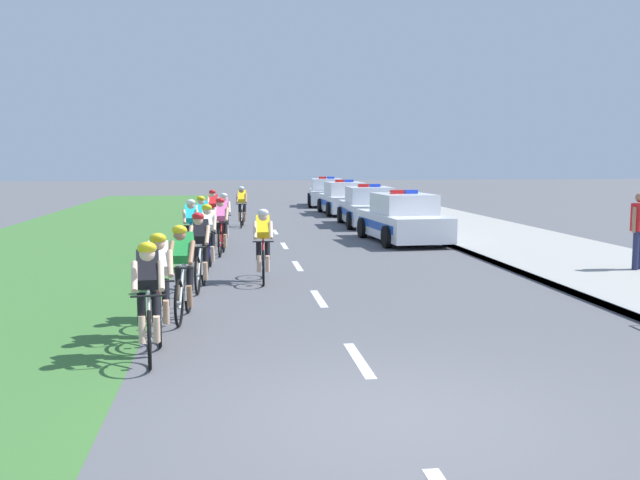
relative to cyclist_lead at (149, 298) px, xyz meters
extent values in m
plane|color=#56565B|center=(2.61, -2.39, -0.79)|extent=(160.00, 160.00, 0.00)
cube|color=#A3A099|center=(9.56, 11.61, -0.73)|extent=(4.46, 60.00, 0.12)
cube|color=#9E9E99|center=(7.41, 11.61, -0.72)|extent=(0.16, 60.00, 0.13)
cube|color=#3D7033|center=(-3.71, 11.61, -0.78)|extent=(7.00, 60.00, 0.01)
cube|color=white|center=(2.61, -0.39, -0.78)|extent=(0.14, 1.60, 0.01)
cube|color=white|center=(2.61, 3.61, -0.78)|extent=(0.14, 1.60, 0.01)
cube|color=white|center=(2.61, 7.61, -0.78)|extent=(0.14, 1.60, 0.01)
cube|color=white|center=(2.61, 11.61, -0.78)|extent=(0.14, 1.60, 0.01)
cube|color=white|center=(2.61, 15.61, -0.78)|extent=(0.14, 1.60, 0.01)
cube|color=white|center=(2.61, 19.61, -0.78)|extent=(0.14, 1.60, 0.01)
cube|color=white|center=(2.61, 23.61, -0.78)|extent=(0.14, 1.60, 0.01)
torus|color=black|center=(0.05, -0.47, -0.42)|extent=(0.12, 0.72, 0.72)
cylinder|color=#99999E|center=(0.05, -0.47, -0.42)|extent=(0.07, 0.07, 0.06)
torus|color=black|center=(-0.05, 0.52, -0.42)|extent=(0.12, 0.72, 0.72)
cylinder|color=#99999E|center=(-0.05, 0.52, -0.42)|extent=(0.07, 0.07, 0.06)
cylinder|color=silver|center=(0.00, -0.03, 0.11)|extent=(0.09, 0.55, 0.04)
cylinder|color=silver|center=(0.02, -0.20, -0.21)|extent=(0.09, 0.48, 0.63)
cylinder|color=silver|center=(-0.02, 0.17, -0.19)|extent=(0.04, 0.04, 0.65)
cylinder|color=black|center=(0.04, -0.38, 0.09)|extent=(0.42, 0.07, 0.03)
cube|color=black|center=(-0.02, 0.17, 0.15)|extent=(0.12, 0.23, 0.05)
cube|color=black|center=(-0.01, 0.05, 0.35)|extent=(0.34, 0.56, 0.47)
cube|color=black|center=(-0.02, 0.16, 0.19)|extent=(0.30, 0.23, 0.18)
cylinder|color=black|center=(0.08, 0.12, -0.15)|extent=(0.13, 0.23, 0.40)
cylinder|color=beige|center=(0.09, 0.04, -0.41)|extent=(0.11, 0.16, 0.36)
cylinder|color=black|center=(-0.10, 0.10, -0.15)|extent=(0.13, 0.18, 0.40)
cylinder|color=beige|center=(-0.09, 0.02, -0.41)|extent=(0.10, 0.13, 0.36)
cylinder|color=beige|center=(0.18, -0.15, 0.30)|extent=(0.12, 0.41, 0.35)
cylinder|color=beige|center=(-0.14, -0.18, 0.30)|extent=(0.12, 0.41, 0.35)
sphere|color=beige|center=(0.03, -0.25, 0.59)|extent=(0.19, 0.19, 0.19)
ellipsoid|color=yellow|center=(0.03, -0.26, 0.66)|extent=(0.26, 0.34, 0.24)
torus|color=black|center=(0.08, 0.55, -0.42)|extent=(0.11, 0.72, 0.72)
cylinder|color=#99999E|center=(0.08, 0.55, -0.42)|extent=(0.07, 0.07, 0.06)
torus|color=black|center=(-0.02, 1.55, -0.42)|extent=(0.11, 0.72, 0.72)
cylinder|color=#99999E|center=(-0.02, 1.55, -0.42)|extent=(0.07, 0.07, 0.06)
cylinder|color=#B21919|center=(0.03, 1.00, 0.11)|extent=(0.09, 0.55, 0.04)
cylinder|color=#B21919|center=(0.05, 0.83, -0.21)|extent=(0.09, 0.48, 0.63)
cylinder|color=#B21919|center=(0.02, 1.20, -0.19)|extent=(0.04, 0.04, 0.65)
cylinder|color=black|center=(0.07, 0.65, 0.09)|extent=(0.42, 0.07, 0.03)
cube|color=black|center=(0.02, 1.20, 0.15)|extent=(0.12, 0.23, 0.05)
cube|color=white|center=(0.03, 1.08, 0.35)|extent=(0.33, 0.57, 0.46)
cube|color=black|center=(0.02, 1.19, 0.19)|extent=(0.30, 0.23, 0.18)
cylinder|color=black|center=(0.11, 1.15, -0.15)|extent=(0.13, 0.23, 0.40)
cylinder|color=tan|center=(0.12, 1.07, -0.41)|extent=(0.10, 0.16, 0.36)
cylinder|color=black|center=(-0.07, 1.13, -0.15)|extent=(0.13, 0.18, 0.40)
cylinder|color=tan|center=(-0.06, 1.05, -0.41)|extent=(0.10, 0.13, 0.36)
cylinder|color=tan|center=(0.21, 0.88, 0.30)|extent=(0.11, 0.41, 0.35)
cylinder|color=tan|center=(-0.11, 0.85, 0.30)|extent=(0.11, 0.41, 0.35)
sphere|color=tan|center=(0.06, 0.78, 0.59)|extent=(0.19, 0.19, 0.19)
ellipsoid|color=yellow|center=(0.06, 0.77, 0.66)|extent=(0.26, 0.33, 0.24)
torus|color=black|center=(0.25, 1.71, -0.42)|extent=(0.11, 0.73, 0.72)
cylinder|color=#99999E|center=(0.25, 1.71, -0.42)|extent=(0.07, 0.07, 0.06)
torus|color=black|center=(0.34, 2.71, -0.42)|extent=(0.11, 0.73, 0.72)
cylinder|color=#99999E|center=(0.34, 2.71, -0.42)|extent=(0.07, 0.07, 0.06)
cylinder|color=white|center=(0.29, 2.16, 0.11)|extent=(0.08, 0.55, 0.04)
cylinder|color=white|center=(0.28, 1.98, -0.21)|extent=(0.08, 0.48, 0.63)
cylinder|color=white|center=(0.31, 2.36, -0.19)|extent=(0.04, 0.04, 0.65)
cylinder|color=black|center=(0.26, 1.81, 0.09)|extent=(0.42, 0.06, 0.03)
cube|color=black|center=(0.31, 2.36, 0.15)|extent=(0.12, 0.23, 0.05)
cube|color=green|center=(0.30, 2.23, 0.35)|extent=(0.33, 0.56, 0.47)
cube|color=black|center=(0.31, 2.35, 0.19)|extent=(0.30, 0.22, 0.18)
cylinder|color=black|center=(0.39, 2.29, -0.15)|extent=(0.13, 0.23, 0.40)
cylinder|color=#9E7051|center=(0.39, 2.21, -0.41)|extent=(0.10, 0.16, 0.36)
cylinder|color=black|center=(0.21, 2.31, -0.15)|extent=(0.12, 0.18, 0.40)
cylinder|color=#9E7051|center=(0.21, 2.23, -0.41)|extent=(0.10, 0.13, 0.36)
cylinder|color=#9E7051|center=(0.44, 2.01, 0.30)|extent=(0.11, 0.41, 0.35)
cylinder|color=#9E7051|center=(0.12, 2.03, 0.30)|extent=(0.11, 0.41, 0.35)
sphere|color=#9E7051|center=(0.27, 1.93, 0.59)|extent=(0.19, 0.19, 0.19)
ellipsoid|color=yellow|center=(0.27, 1.92, 0.66)|extent=(0.26, 0.33, 0.24)
torus|color=black|center=(0.42, 4.27, -0.42)|extent=(0.10, 0.73, 0.72)
cylinder|color=#99999E|center=(0.42, 4.27, -0.42)|extent=(0.06, 0.06, 0.06)
torus|color=black|center=(0.50, 5.27, -0.42)|extent=(0.10, 0.73, 0.72)
cylinder|color=#99999E|center=(0.50, 5.27, -0.42)|extent=(0.06, 0.06, 0.06)
cylinder|color=white|center=(0.46, 4.72, 0.11)|extent=(0.08, 0.55, 0.04)
cylinder|color=white|center=(0.45, 4.54, -0.21)|extent=(0.08, 0.48, 0.63)
cylinder|color=white|center=(0.48, 4.92, -0.19)|extent=(0.04, 0.04, 0.65)
cylinder|color=black|center=(0.43, 4.37, 0.09)|extent=(0.42, 0.06, 0.03)
cube|color=black|center=(0.48, 4.92, 0.15)|extent=(0.12, 0.23, 0.05)
cube|color=black|center=(0.47, 4.79, 0.35)|extent=(0.32, 0.57, 0.44)
cube|color=black|center=(0.47, 4.91, 0.19)|extent=(0.30, 0.22, 0.18)
cylinder|color=black|center=(0.56, 4.85, -0.15)|extent=(0.13, 0.23, 0.40)
cylinder|color=tan|center=(0.55, 4.77, -0.41)|extent=(0.10, 0.16, 0.36)
cylinder|color=black|center=(0.38, 4.87, -0.15)|extent=(0.12, 0.18, 0.40)
cylinder|color=tan|center=(0.37, 4.79, -0.41)|extent=(0.10, 0.13, 0.36)
cylinder|color=tan|center=(0.61, 4.57, 0.30)|extent=(0.11, 0.41, 0.35)
cylinder|color=tan|center=(0.29, 4.59, 0.30)|extent=(0.11, 0.41, 0.35)
sphere|color=tan|center=(0.44, 4.49, 0.59)|extent=(0.19, 0.19, 0.19)
ellipsoid|color=red|center=(0.44, 4.48, 0.66)|extent=(0.25, 0.33, 0.24)
torus|color=black|center=(1.68, 5.04, -0.42)|extent=(0.07, 0.73, 0.72)
cylinder|color=#99999E|center=(1.68, 5.04, -0.42)|extent=(0.06, 0.06, 0.06)
torus|color=black|center=(1.73, 6.04, -0.42)|extent=(0.07, 0.73, 0.72)
cylinder|color=#99999E|center=(1.73, 6.04, -0.42)|extent=(0.06, 0.06, 0.06)
cylinder|color=#B21919|center=(1.70, 5.49, 0.11)|extent=(0.06, 0.55, 0.04)
cylinder|color=#B21919|center=(1.70, 5.31, -0.21)|extent=(0.06, 0.48, 0.63)
cylinder|color=#B21919|center=(1.71, 5.69, -0.19)|extent=(0.04, 0.04, 0.65)
cylinder|color=black|center=(1.69, 5.14, 0.09)|extent=(0.42, 0.05, 0.03)
cube|color=black|center=(1.71, 5.69, 0.15)|extent=(0.11, 0.22, 0.05)
cube|color=yellow|center=(1.71, 5.56, 0.35)|extent=(0.30, 0.55, 0.46)
cube|color=black|center=(1.71, 5.68, 0.19)|extent=(0.29, 0.21, 0.18)
cylinder|color=black|center=(1.80, 5.62, -0.15)|extent=(0.12, 0.23, 0.40)
cylinder|color=beige|center=(1.80, 5.54, -0.41)|extent=(0.10, 0.16, 0.36)
cylinder|color=black|center=(1.62, 5.63, -0.15)|extent=(0.12, 0.17, 0.40)
cylinder|color=beige|center=(1.62, 5.55, -0.41)|extent=(0.09, 0.13, 0.36)
cylinder|color=beige|center=(1.86, 5.34, 0.30)|extent=(0.09, 0.40, 0.35)
cylinder|color=beige|center=(1.54, 5.35, 0.30)|extent=(0.09, 0.40, 0.35)
sphere|color=beige|center=(1.69, 5.26, 0.59)|extent=(0.19, 0.19, 0.19)
ellipsoid|color=white|center=(1.69, 5.25, 0.66)|extent=(0.24, 0.32, 0.24)
torus|color=black|center=(0.52, 6.76, -0.42)|extent=(0.08, 0.73, 0.72)
cylinder|color=#99999E|center=(0.52, 6.76, -0.42)|extent=(0.06, 0.06, 0.06)
torus|color=black|center=(0.57, 7.76, -0.42)|extent=(0.08, 0.73, 0.72)
cylinder|color=#99999E|center=(0.57, 7.76, -0.42)|extent=(0.06, 0.06, 0.06)
cylinder|color=#1E1E99|center=(0.55, 7.21, 0.11)|extent=(0.06, 0.55, 0.04)
cylinder|color=#1E1E99|center=(0.54, 7.04, -0.21)|extent=(0.06, 0.48, 0.63)
cylinder|color=#1E1E99|center=(0.56, 7.41, -0.19)|extent=(0.04, 0.04, 0.65)
cylinder|color=black|center=(0.53, 6.86, 0.09)|extent=(0.42, 0.05, 0.03)
cube|color=black|center=(0.56, 7.41, 0.15)|extent=(0.11, 0.22, 0.05)
cube|color=white|center=(0.55, 7.29, 0.35)|extent=(0.31, 0.56, 0.45)
cube|color=black|center=(0.56, 7.40, 0.19)|extent=(0.29, 0.21, 0.18)
cylinder|color=black|center=(0.64, 7.35, -0.15)|extent=(0.12, 0.23, 0.40)
cylinder|color=beige|center=(0.64, 7.27, -0.41)|extent=(0.10, 0.16, 0.36)
cylinder|color=black|center=(0.46, 7.36, -0.15)|extent=(0.12, 0.17, 0.40)
cylinder|color=beige|center=(0.46, 7.28, -0.41)|extent=(0.10, 0.13, 0.36)
cylinder|color=beige|center=(0.70, 7.06, 0.30)|extent=(0.10, 0.40, 0.35)
cylinder|color=beige|center=(0.38, 7.08, 0.30)|extent=(0.10, 0.40, 0.35)
sphere|color=beige|center=(0.53, 6.99, 0.59)|extent=(0.19, 0.19, 0.19)
ellipsoid|color=yellow|center=(0.53, 6.98, 0.66)|extent=(0.25, 0.33, 0.24)
torus|color=black|center=(0.10, 8.74, -0.42)|extent=(0.11, 0.72, 0.72)
cylinder|color=#99999E|center=(0.10, 8.74, -0.42)|extent=(0.07, 0.07, 0.06)
torus|color=black|center=(0.01, 9.73, -0.42)|extent=(0.11, 0.72, 0.72)
cylinder|color=#99999E|center=(0.01, 9.73, -0.42)|extent=(0.07, 0.07, 0.06)
cylinder|color=#1E1E99|center=(0.06, 9.18, 0.11)|extent=(0.09, 0.55, 0.04)
cylinder|color=#1E1E99|center=(0.07, 9.01, -0.21)|extent=(0.08, 0.48, 0.63)
cylinder|color=#1E1E99|center=(0.04, 9.38, -0.19)|extent=(0.04, 0.04, 0.65)
cylinder|color=black|center=(0.09, 8.84, 0.09)|extent=(0.42, 0.07, 0.03)
cube|color=black|center=(0.04, 9.38, 0.15)|extent=(0.12, 0.23, 0.05)
cube|color=#19B2B7|center=(0.05, 9.26, 0.35)|extent=(0.33, 0.57, 0.46)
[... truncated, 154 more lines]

